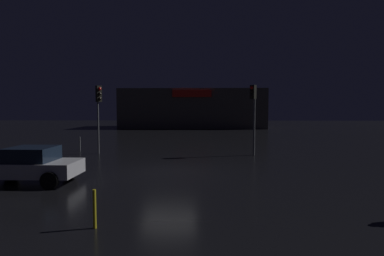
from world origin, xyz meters
name	(u,v)px	position (x,y,z in m)	size (l,w,h in m)	color
ground_plane	(169,171)	(0.00, 0.00, 0.00)	(120.00, 120.00, 0.00)	black
store_building	(193,109)	(0.22, 33.57, 2.87)	(21.13, 8.96, 5.73)	#4C4742
traffic_signal_main	(99,102)	(-5.03, 5.42, 3.35)	(0.42, 0.42, 4.36)	#595B60
traffic_signal_opposite	(253,104)	(4.71, 5.05, 3.19)	(0.42, 0.42, 4.36)	#595B60
car_near	(30,165)	(-5.20, -2.48, 0.73)	(3.83, 2.00, 1.43)	#B7B7BF
bollard_kerb_a	(80,144)	(-6.79, 6.67, 0.49)	(0.08, 0.08, 0.98)	#595B60
bollard_kerb_b	(95,209)	(-1.11, -6.98, 0.48)	(0.08, 0.08, 0.96)	gold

